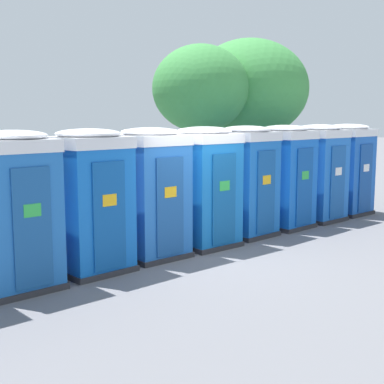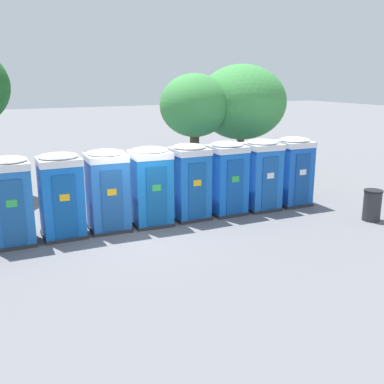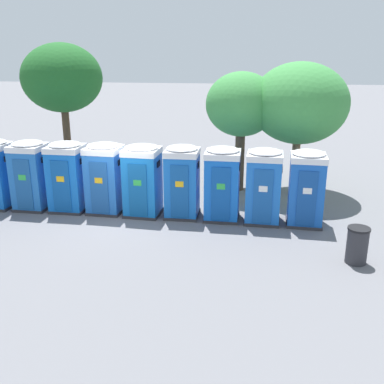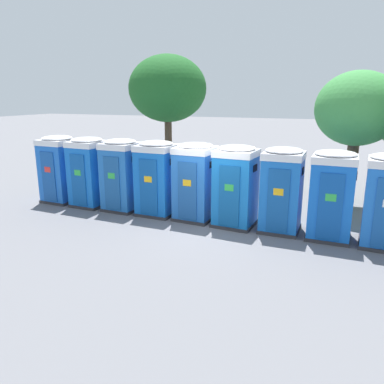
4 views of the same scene
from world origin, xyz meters
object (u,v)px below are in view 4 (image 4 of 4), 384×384
object	(u,v)px
portapotty_2	(122,175)
street_tree_0	(357,110)
portapotty_1	(89,172)
street_tree_2	(168,89)
portapotty_7	(332,195)
portapotty_4	(195,181)
portapotty_5	(236,186)
portapotty_0	(59,169)
portapotty_6	(282,190)
portapotty_3	(157,178)

from	to	relation	value
portapotty_2	street_tree_0	world-z (taller)	street_tree_0
portapotty_1	street_tree_2	xyz separation A→B (m)	(0.41, 6.01, 3.02)
portapotty_7	street_tree_2	distance (m)	10.59
portapotty_7	portapotty_4	bearing A→B (deg)	177.43
portapotty_2	portapotty_5	xyz separation A→B (m)	(4.20, -0.15, -0.00)
portapotty_0	portapotty_2	xyz separation A→B (m)	(2.80, -0.08, 0.00)
portapotty_4	portapotty_6	world-z (taller)	same
portapotty_6	street_tree_2	xyz separation A→B (m)	(-6.60, 6.15, 3.02)
portapotty_5	portapotty_6	world-z (taller)	same
portapotty_7	street_tree_2	world-z (taller)	street_tree_2
portapotty_2	portapotty_7	size ratio (longest dim) A/B	1.00
portapotty_3	portapotty_5	xyz separation A→B (m)	(2.80, -0.13, 0.00)
portapotty_0	portapotty_4	distance (m)	5.60
portapotty_5	portapotty_6	xyz separation A→B (m)	(1.40, 0.02, 0.00)
portapotty_1	portapotty_5	world-z (taller)	same
portapotty_1	portapotty_2	distance (m)	1.40
portapotty_6	street_tree_0	size ratio (longest dim) A/B	0.53
portapotty_0	portapotty_3	bearing A→B (deg)	-1.29
portapotty_0	portapotty_5	distance (m)	7.00
portapotty_0	portapotty_2	world-z (taller)	same
portapotty_3	portapotty_7	world-z (taller)	same
portapotty_5	portapotty_7	distance (m)	2.80
portapotty_5	street_tree_0	xyz separation A→B (m)	(3.32, 3.34, 2.23)
portapotty_3	portapotty_4	world-z (taller)	same
portapotty_4	portapotty_7	bearing A→B (deg)	-2.57
portapotty_5	portapotty_7	xyz separation A→B (m)	(2.80, -0.07, 0.00)
portapotty_0	street_tree_2	size ratio (longest dim) A/B	0.43
portapotty_4	street_tree_0	xyz separation A→B (m)	(4.72, 3.22, 2.23)
portapotty_4	portapotty_5	world-z (taller)	same
portapotty_5	portapotty_6	bearing A→B (deg)	0.87
portapotty_4	street_tree_2	bearing A→B (deg)	122.07
portapotty_0	portapotty_6	world-z (taller)	same
street_tree_2	portapotty_7	bearing A→B (deg)	-38.01
portapotty_1	street_tree_2	size ratio (longest dim) A/B	0.43
portapotty_4	portapotty_5	size ratio (longest dim) A/B	1.00
portapotty_5	street_tree_0	bearing A→B (deg)	45.10
portapotty_5	portapotty_2	bearing A→B (deg)	177.91
portapotty_4	portapotty_5	xyz separation A→B (m)	(1.40, -0.11, -0.00)
portapotty_3	street_tree_2	xyz separation A→B (m)	(-2.40, 6.04, 3.02)
portapotty_2	street_tree_2	size ratio (longest dim) A/B	0.43
portapotty_6	portapotty_4	bearing A→B (deg)	178.09
portapotty_0	street_tree_0	size ratio (longest dim) A/B	0.53
portapotty_5	street_tree_2	bearing A→B (deg)	130.07
portapotty_2	portapotty_4	distance (m)	2.80
portapotty_0	portapotty_5	xyz separation A→B (m)	(7.00, -0.23, -0.00)
portapotty_0	portapotty_6	distance (m)	8.41
portapotty_1	portapotty_7	world-z (taller)	same
portapotty_4	portapotty_7	xyz separation A→B (m)	(4.20, -0.19, 0.00)
portapotty_6	street_tree_2	size ratio (longest dim) A/B	0.43
portapotty_6	portapotty_7	size ratio (longest dim) A/B	1.00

